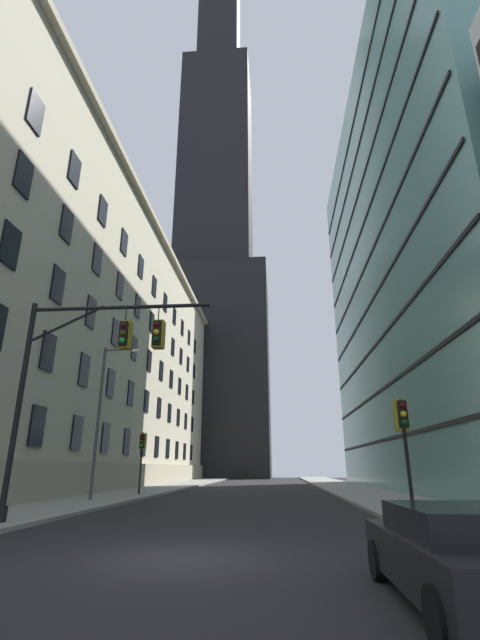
# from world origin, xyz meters

# --- Properties ---
(ground_plane) EXTENTS (102.00, 160.00, 0.10)m
(ground_plane) POSITION_xyz_m (0.00, 0.00, -0.05)
(ground_plane) COLOR black
(station_building) EXTENTS (16.03, 75.64, 28.38)m
(station_building) POSITION_xyz_m (-18.68, 31.81, 14.17)
(station_building) COLOR #B2A88E
(station_building) RESTS_ON ground
(dark_skyscraper) EXTENTS (23.45, 23.45, 201.73)m
(dark_skyscraper) POSITION_xyz_m (-10.86, 78.55, 59.05)
(dark_skyscraper) COLOR black
(dark_skyscraper) RESTS_ON ground
(glass_office_midrise) EXTENTS (15.48, 44.41, 40.88)m
(glass_office_midrise) POSITION_xyz_m (18.69, 28.11, 20.44)
(glass_office_midrise) COLOR slate
(glass_office_midrise) RESTS_ON ground
(traffic_signal_mast) EXTENTS (6.97, 0.63, 7.65)m
(traffic_signal_mast) POSITION_xyz_m (-4.39, 4.52, 5.56)
(traffic_signal_mast) COLOR black
(traffic_signal_mast) RESTS_ON sidewalk_left
(traffic_light_near_right) EXTENTS (0.40, 0.63, 3.92)m
(traffic_light_near_right) POSITION_xyz_m (6.37, 4.94, 3.30)
(traffic_light_near_right) COLOR black
(traffic_light_near_right) RESTS_ON sidewalk_right
(traffic_light_far_left) EXTENTS (0.40, 0.63, 3.95)m
(traffic_light_far_left) POSITION_xyz_m (-7.21, 20.38, 3.33)
(traffic_light_far_left) COLOR black
(traffic_light_far_left) RESTS_ON sidewalk_left
(street_lamppost) EXTENTS (2.31, 0.32, 8.82)m
(street_lamppost) POSITION_xyz_m (-8.15, 15.21, 5.31)
(street_lamppost) COLOR #47474C
(street_lamppost) RESTS_ON sidewalk_left
(parked_car) EXTENTS (2.01, 4.42, 1.33)m
(parked_car) POSITION_xyz_m (4.74, -3.35, 0.68)
(parked_car) COLOR black
(parked_car) RESTS_ON ground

